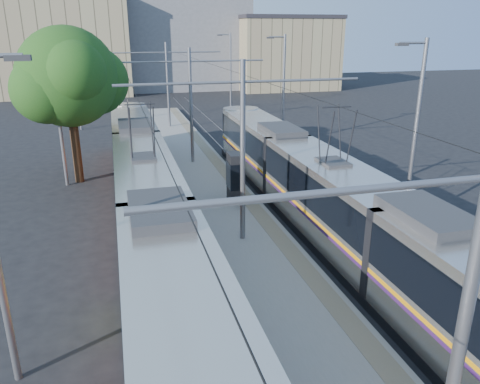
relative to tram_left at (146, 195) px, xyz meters
name	(u,v)px	position (x,y,z in m)	size (l,w,h in m)	color
ground	(327,377)	(3.60, -10.29, -1.71)	(160.00, 160.00, 0.00)	black
platform	(202,177)	(3.60, 6.71, -1.56)	(4.00, 50.00, 0.30)	gray
tactile_strip_left	(177,177)	(2.15, 6.71, -1.40)	(0.70, 50.00, 0.01)	gray
tactile_strip_right	(226,173)	(5.05, 6.71, -1.40)	(0.70, 50.00, 0.01)	gray
rails	(202,179)	(3.60, 6.71, -1.69)	(8.71, 70.00, 0.03)	gray
tram_left	(146,195)	(0.00, 0.00, 0.00)	(2.43, 31.94, 5.50)	black
tram_right	(331,197)	(7.20, -2.70, 0.15)	(2.43, 29.95, 5.50)	black
catenary	(210,110)	(3.60, 3.86, 2.82)	(9.20, 70.00, 7.00)	slate
street_lamps	(188,98)	(3.60, 10.71, 2.48)	(15.18, 38.22, 8.00)	slate
shelter	(235,177)	(4.36, 1.87, -0.13)	(0.72, 1.13, 2.44)	black
tree	(75,78)	(-2.90, 8.45, 4.08)	(5.89, 5.44, 8.55)	#382314
building_left	(66,45)	(-6.40, 49.71, 4.60)	(16.32, 12.24, 12.58)	#988B67
building_centre	(182,39)	(9.60, 53.71, 5.21)	(18.36, 14.28, 13.82)	slate
building_right	(284,53)	(23.60, 47.71, 3.40)	(14.28, 10.20, 10.20)	#988B67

